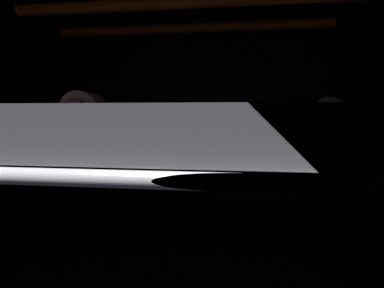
{
  "coord_description": "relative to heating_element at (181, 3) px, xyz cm",
  "views": [
    {
      "loc": [
        5.06,
        -32.89,
        19.35
      ],
      "look_at": [
        0.0,
        11.55,
        14.2
      ],
      "focal_mm": 24.59,
      "sensor_mm": 36.0,
      "label": 1
    }
  ],
  "objects": [
    {
      "name": "pig_in_blanket_mid_3",
      "position": [
        18.99,
        2.6,
        -12.78
      ],
      "size": [
        4.63,
        4.84,
        3.27
      ],
      "rotation": [
        0.0,
        0.0,
        5.59
      ],
      "color": "#DFC486",
      "rests_on": "baking_tray_mid"
    },
    {
      "name": "baking_tray_mid",
      "position": [
        0.0,
        0.0,
        -14.82
      ],
      "size": [
        44.13,
        45.2,
        2.67
      ],
      "color": "#4C4C51",
      "rests_on": "oven_rack_mid"
    },
    {
      "name": "pig_in_blanket_mid_0",
      "position": [
        -17.88,
        10.42,
        -13.12
      ],
      "size": [
        3.68,
        4.77,
        2.6
      ],
      "rotation": [
        0.0,
        0.0,
        5.86
      ],
      "color": "#DFB686",
      "rests_on": "baking_tray_mid"
    },
    {
      "name": "pig_in_blanket_mid_2",
      "position": [
        4.2,
        9.5,
        -13.2
      ],
      "size": [
        4.61,
        4.14,
        2.44
      ],
      "rotation": [
        0.0,
        0.0,
        4.01
      ],
      "color": "#E8C06D",
      "rests_on": "baking_tray_mid"
    },
    {
      "name": "pig_in_blanket_mid_4",
      "position": [
        14.46,
        6.81,
        -13.18
      ],
      "size": [
        5.13,
        4.07,
        2.47
      ],
      "rotation": [
        0.0,
        0.0,
        2.14
      ],
      "color": "#D3BE6F",
      "rests_on": "baking_tray_mid"
    },
    {
      "name": "ground_plane",
      "position": [
        0.0,
        0.0,
        -33.19
      ],
      "size": [
        55.46,
        53.59,
        1.2
      ],
      "primitive_type": "cube",
      "color": "black"
    },
    {
      "name": "pig_in_blanket_mid_5",
      "position": [
        -6.13,
        -12.27,
        -12.94
      ],
      "size": [
        3.21,
        4.63,
        2.95
      ],
      "rotation": [
        0.0,
        0.0,
        0.1
      ],
      "color": "#E2B586",
      "rests_on": "baking_tray_mid"
    },
    {
      "name": "oven_rack_mid",
      "position": [
        0.0,
        0.0,
        -15.85
      ],
      "size": [
        50.65,
        50.17,
        0.73
      ],
      "color": "#B7B7BC"
    },
    {
      "name": "pig_in_blanket_mid_1",
      "position": [
        -11.84,
        11.84,
        -12.88
      ],
      "size": [
        3.71,
        6.21,
        3.07
      ],
      "rotation": [
        0.0,
        0.0,
        6.11
      ],
      "color": "#E7BC86",
      "rests_on": "baking_tray_mid"
    },
    {
      "name": "heating_element",
      "position": [
        0.0,
        0.0,
        0.0
      ],
      "size": [
        42.45,
        20.21,
        1.44
      ],
      "color": "#F25919"
    },
    {
      "name": "oven_wall_back",
      "position": [
        0.0,
        26.19,
        -14.85
      ],
      "size": [
        55.46,
        1.2,
        35.48
      ],
      "primitive_type": "cube",
      "color": "black",
      "rests_on": "ground_plane"
    }
  ]
}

